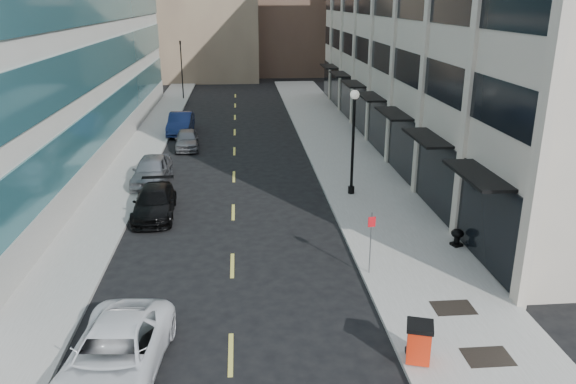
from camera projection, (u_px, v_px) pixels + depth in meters
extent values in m
cube|color=gray|center=(356.00, 172.00, 34.53)|extent=(5.00, 80.00, 0.15)
cube|color=gray|center=(124.00, 178.00, 33.39)|extent=(3.00, 80.00, 0.15)
cube|color=#B0A695|center=(476.00, 17.00, 38.98)|extent=(14.00, 46.00, 18.00)
cube|color=black|center=(372.00, 118.00, 40.70)|extent=(0.18, 46.00, 3.60)
cube|color=black|center=(375.00, 55.00, 39.23)|extent=(0.12, 46.00, 1.80)
cube|color=black|center=(378.00, 2.00, 38.09)|extent=(0.12, 46.00, 1.80)
cube|color=#B0A695|center=(557.00, 41.00, 16.75)|extent=(0.35, 0.60, 18.00)
cube|color=#B0A695|center=(476.00, 30.00, 22.40)|extent=(0.35, 0.60, 18.00)
cube|color=#B0A695|center=(428.00, 24.00, 28.05)|extent=(0.35, 0.60, 18.00)
cube|color=#B0A695|center=(396.00, 20.00, 33.70)|extent=(0.35, 0.60, 18.00)
cube|color=#B0A695|center=(373.00, 17.00, 39.35)|extent=(0.35, 0.60, 18.00)
cube|color=#B0A695|center=(356.00, 14.00, 45.00)|extent=(0.35, 0.60, 18.00)
cube|color=#B0A695|center=(343.00, 13.00, 50.65)|extent=(0.35, 0.60, 18.00)
cube|color=#B0A695|center=(332.00, 11.00, 56.30)|extent=(0.35, 0.60, 18.00)
cube|color=black|center=(477.00, 175.00, 21.19)|extent=(1.30, 4.00, 0.12)
cube|color=black|center=(426.00, 138.00, 26.84)|extent=(1.30, 4.00, 0.12)
cube|color=black|center=(393.00, 114.00, 32.49)|extent=(1.30, 4.00, 0.12)
cube|color=black|center=(370.00, 97.00, 38.14)|extent=(1.30, 4.00, 0.12)
cube|color=black|center=(353.00, 84.00, 43.79)|extent=(1.30, 4.00, 0.12)
cube|color=black|center=(340.00, 74.00, 49.44)|extent=(1.30, 4.00, 0.12)
cube|color=black|center=(329.00, 66.00, 55.09)|extent=(1.30, 4.00, 0.12)
cube|color=gray|center=(121.00, 138.00, 39.60)|extent=(0.20, 46.00, 1.80)
cube|color=#316C73|center=(118.00, 108.00, 38.91)|extent=(0.14, 45.60, 2.40)
cube|color=#316C73|center=(113.00, 57.00, 37.77)|extent=(0.14, 45.60, 2.40)
cube|color=#316C73|center=(107.00, 2.00, 36.63)|extent=(0.14, 45.60, 2.40)
cube|color=#B0A695|center=(367.00, 0.00, 75.46)|extent=(10.00, 14.00, 20.00)
cube|color=black|center=(488.00, 357.00, 16.61)|extent=(1.40, 1.00, 0.01)
cube|color=black|center=(453.00, 308.00, 19.25)|extent=(1.40, 1.00, 0.01)
cube|color=#D8CC4C|center=(231.00, 354.00, 16.99)|extent=(0.15, 2.20, 0.01)
cube|color=#D8CC4C|center=(232.00, 265.00, 22.64)|extent=(0.15, 2.20, 0.01)
cube|color=#D8CC4C|center=(233.00, 212.00, 28.29)|extent=(0.15, 2.20, 0.01)
cube|color=#D8CC4C|center=(234.00, 177.00, 33.94)|extent=(0.15, 2.20, 0.01)
cube|color=#D8CC4C|center=(234.00, 151.00, 39.59)|extent=(0.15, 2.20, 0.01)
cube|color=#D8CC4C|center=(235.00, 132.00, 45.24)|extent=(0.15, 2.20, 0.01)
cube|color=#D8CC4C|center=(235.00, 117.00, 50.89)|extent=(0.15, 2.20, 0.01)
cube|color=#D8CC4C|center=(235.00, 105.00, 56.55)|extent=(0.15, 2.20, 0.01)
cube|color=#D8CC4C|center=(235.00, 96.00, 62.20)|extent=(0.15, 2.20, 0.01)
cylinder|color=black|center=(182.00, 71.00, 58.89)|extent=(0.12, 0.12, 6.00)
imported|color=black|center=(180.00, 42.00, 57.91)|extent=(0.66, 0.66, 1.98)
imported|color=white|center=(115.00, 355.00, 15.69)|extent=(2.99, 5.67, 1.52)
imported|color=black|center=(154.00, 203.00, 27.62)|extent=(2.14, 4.87, 1.39)
imported|color=gray|center=(152.00, 170.00, 32.36)|extent=(2.12, 4.89, 1.64)
imported|color=#15224F|center=(181.00, 123.00, 44.52)|extent=(1.86, 5.05, 1.65)
imported|color=slate|center=(187.00, 139.00, 40.04)|extent=(1.86, 4.14, 1.38)
cube|color=red|center=(419.00, 343.00, 16.25)|extent=(0.84, 0.84, 1.08)
cube|color=black|center=(420.00, 326.00, 16.06)|extent=(0.95, 0.95, 0.13)
cylinder|color=black|center=(407.00, 350.00, 16.72)|extent=(0.06, 0.24, 0.24)
cylinder|color=black|center=(421.00, 350.00, 16.76)|extent=(0.06, 0.24, 0.24)
cylinder|color=black|center=(351.00, 190.00, 30.54)|extent=(0.35, 0.35, 0.39)
cylinder|color=black|center=(353.00, 145.00, 29.72)|extent=(0.15, 0.15, 5.00)
sphere|color=silver|center=(355.00, 95.00, 28.85)|extent=(0.48, 0.48, 0.48)
cone|color=black|center=(355.00, 89.00, 28.76)|extent=(0.13, 0.13, 0.20)
cylinder|color=slate|center=(371.00, 243.00, 21.33)|extent=(0.05, 0.05, 2.49)
cube|color=red|center=(372.00, 222.00, 21.03)|extent=(0.29, 0.07, 0.39)
cube|color=black|center=(456.00, 244.00, 24.10)|extent=(0.52, 0.52, 0.12)
cylinder|color=black|center=(457.00, 239.00, 24.02)|extent=(0.26, 0.26, 0.39)
ellipsoid|color=black|center=(458.00, 233.00, 23.93)|extent=(0.55, 0.55, 0.39)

